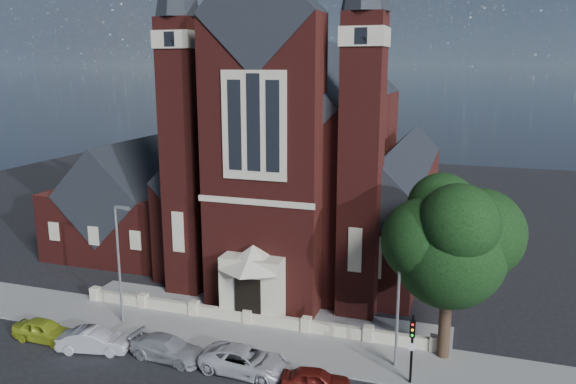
% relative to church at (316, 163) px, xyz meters
% --- Properties ---
extents(ground, '(120.00, 120.00, 0.00)m').
position_rel_church_xyz_m(ground, '(0.00, -7.94, -8.19)').
color(ground, black).
rests_on(ground, ground).
extents(pavement_strip, '(60.00, 5.00, 0.12)m').
position_rel_church_xyz_m(pavement_strip, '(0.00, -18.44, -8.19)').
color(pavement_strip, gray).
rests_on(pavement_strip, ground).
extents(forecourt_paving, '(26.00, 3.00, 0.14)m').
position_rel_church_xyz_m(forecourt_paving, '(0.00, -14.44, -8.19)').
color(forecourt_paving, gray).
rests_on(forecourt_paving, ground).
extents(forecourt_wall, '(24.00, 0.40, 0.90)m').
position_rel_church_xyz_m(forecourt_wall, '(0.00, -16.44, -8.19)').
color(forecourt_wall, '#BEB697').
rests_on(forecourt_wall, ground).
extents(church, '(20.01, 34.90, 29.20)m').
position_rel_church_xyz_m(church, '(0.00, 0.00, 0.00)').
color(church, '#4B1714').
rests_on(church, ground).
extents(parish_hall, '(12.00, 12.20, 10.24)m').
position_rel_church_xyz_m(parish_hall, '(-16.00, -4.94, -4.17)').
color(parish_hall, '#4B1714').
rests_on(parish_hall, ground).
extents(street_tree, '(6.40, 6.60, 10.70)m').
position_rel_church_xyz_m(street_tree, '(12.60, -17.23, -1.23)').
color(street_tree, black).
rests_on(street_tree, ground).
extents(street_lamp_left, '(1.16, 0.22, 8.09)m').
position_rel_church_xyz_m(street_lamp_left, '(-7.91, -18.94, -3.59)').
color(street_lamp_left, gray).
rests_on(street_lamp_left, ground).
extents(street_lamp_right, '(1.16, 0.22, 8.09)m').
position_rel_church_xyz_m(street_lamp_right, '(10.09, -18.94, -3.59)').
color(street_lamp_right, gray).
rests_on(street_lamp_right, ground).
extents(traffic_signal, '(0.28, 0.42, 4.00)m').
position_rel_church_xyz_m(traffic_signal, '(11.00, -20.52, -5.60)').
color(traffic_signal, black).
rests_on(traffic_signal, ground).
extents(car_lime_van, '(4.03, 1.63, 1.37)m').
position_rel_church_xyz_m(car_lime_van, '(-11.22, -22.53, -7.50)').
color(car_lime_van, '#9CAC22').
rests_on(car_lime_van, ground).
extents(car_silver_a, '(4.49, 2.42, 1.41)m').
position_rel_church_xyz_m(car_silver_a, '(-7.38, -22.72, -7.48)').
color(car_silver_a, '#9D9EA4').
rests_on(car_silver_a, ground).
extents(car_silver_b, '(4.82, 2.35, 1.35)m').
position_rel_church_xyz_m(car_silver_b, '(-2.75, -22.13, -7.51)').
color(car_silver_b, '#919398').
rests_on(car_silver_b, ground).
extents(car_white_suv, '(5.32, 2.70, 1.44)m').
position_rel_church_xyz_m(car_white_suv, '(2.16, -22.09, -7.46)').
color(car_white_suv, silver).
rests_on(car_white_suv, ground).
extents(car_dark_red, '(3.86, 2.06, 1.25)m').
position_rel_church_xyz_m(car_dark_red, '(6.34, -22.63, -7.56)').
color(car_dark_red, '#5A140F').
rests_on(car_dark_red, ground).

